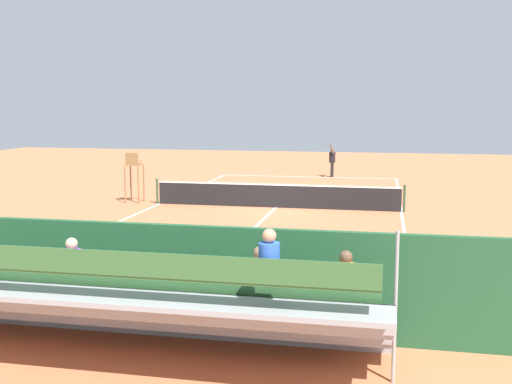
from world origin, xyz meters
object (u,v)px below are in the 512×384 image
Objects in this scene: tennis_racket at (327,176)px; tennis_ball_near at (317,181)px; tennis_player at (332,160)px; tennis_net at (276,195)px; bleacher_stand at (120,301)px; courtside_bench at (261,294)px; equipment_bag at (171,308)px; umpire_chair at (134,172)px.

tennis_racket is 8.72× the size of tennis_ball_near.
tennis_player is at bearing 143.13° from tennis_racket.
bleacher_stand is (-0.02, 15.33, 0.44)m from tennis_net.
bleacher_stand reaches higher than tennis_ball_near.
equipment_bag is at bearing 4.09° from courtside_bench.
equipment_bag is 24.85m from tennis_racket.
equipment_bag is 24.64m from tennis_player.
tennis_ball_near is (-0.53, -22.24, -0.15)m from equipment_bag.
bleacher_stand is 24.20m from tennis_ball_near.
tennis_net is 8.88m from tennis_ball_near.
tennis_net is 5.35× the size of tennis_player.
umpire_chair reaches higher than courtside_bench.
tennis_player is at bearing -104.73° from tennis_ball_near.
tennis_player is at bearing -92.67° from equipment_bag.
tennis_ball_near is at bearing -91.69° from bleacher_stand.
tennis_ball_near is (-0.74, -8.84, -0.47)m from tennis_net.
tennis_racket is (0.97, -24.71, -0.54)m from courtside_bench.
equipment_bag is at bearing -95.53° from bleacher_stand.
equipment_bag is 22.25m from tennis_ball_near.
equipment_bag is 1.56× the size of tennis_racket.
umpire_chair reaches higher than tennis_player.
umpire_chair is at bearing 55.65° from tennis_player.
courtside_bench is at bearing 98.59° from tennis_net.
umpire_chair reaches higher than tennis_racket.
equipment_bag reaches higher than tennis_ball_near.
umpire_chair reaches higher than tennis_ball_near.
tennis_player is (-7.56, -11.05, -0.30)m from umpire_chair.
tennis_ball_near is (0.62, 2.36, -0.98)m from tennis_player.
equipment_bag is at bearing 115.32° from umpire_chair.
tennis_net is at bearing -81.41° from courtside_bench.
tennis_racket is at bearing -92.18° from bleacher_stand.
umpire_chair is 15.74m from courtside_bench.
bleacher_stand is 15.75× the size of tennis_racket.
courtside_bench is at bearing 91.52° from tennis_player.
tennis_player is at bearing -124.35° from umpire_chair.
tennis_racket is (0.32, -0.24, -1.00)m from tennis_player.
bleacher_stand reaches higher than equipment_bag.
tennis_net is 13.42m from courtside_bench.
tennis_racket is 2.61m from tennis_ball_near.
courtside_bench is (-8.21, 13.42, -0.76)m from umpire_chair.
equipment_bag is at bearing 88.09° from tennis_racket.
tennis_net is 13.41m from equipment_bag.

